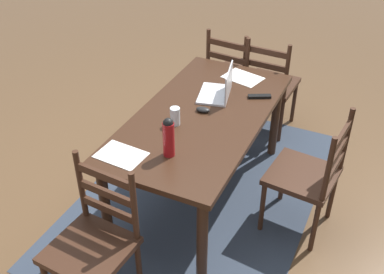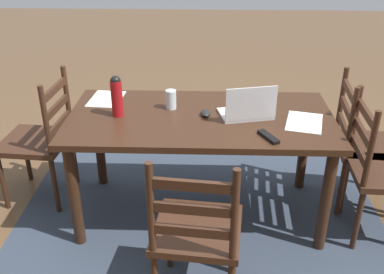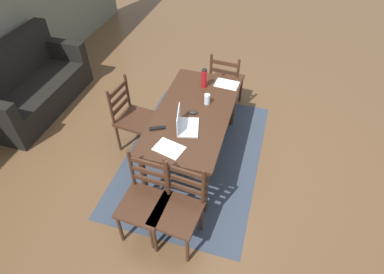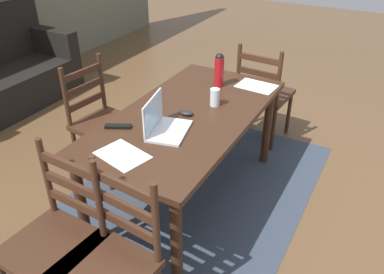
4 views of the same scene
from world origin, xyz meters
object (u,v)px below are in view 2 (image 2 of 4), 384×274
drinking_glass (171,100)px  chair_left_far (381,171)px  laptop (248,109)px  computer_mouse (206,113)px  chair_left_near (364,145)px  tv_remote (268,137)px  chair_right_near (40,140)px  chair_far_head (197,233)px  dining_table (200,129)px  water_bottle (117,95)px

drinking_glass → chair_left_far: bearing=168.1°
chair_left_far → laptop: laptop is taller
chair_left_far → computer_mouse: size_ratio=9.50×
chair_left_near → tv_remote: size_ratio=5.59×
drinking_glass → tv_remote: (-0.59, 0.41, -0.05)m
chair_left_near → computer_mouse: 1.15m
chair_right_near → chair_left_near: bearing=-179.8°
chair_left_near → chair_left_far: same height
computer_mouse → chair_far_head: bearing=81.9°
dining_table → tv_remote: size_ratio=9.91×
chair_left_near → laptop: 0.93m
tv_remote → water_bottle: bearing=-44.0°
chair_far_head → computer_mouse: 0.86m
dining_table → drinking_glass: 0.27m
chair_right_near → water_bottle: 0.76m
dining_table → drinking_glass: bearing=-29.5°
chair_far_head → tv_remote: bearing=-128.4°
chair_left_far → water_bottle: size_ratio=3.58×
chair_right_near → chair_far_head: bearing=139.4°
chair_right_near → chair_left_far: bearing=171.5°
chair_right_near → water_bottle: water_bottle is taller
laptop → water_bottle: bearing=-0.6°
chair_left_far → dining_table: bearing=-8.5°
chair_left_near → computer_mouse: bearing=8.8°
laptop → computer_mouse: (0.26, -0.03, -0.04)m
chair_far_head → drinking_glass: 0.99m
chair_right_near → chair_left_near: 2.26m
chair_left_near → tv_remote: 0.92m
water_bottle → drinking_glass: 0.36m
drinking_glass → dining_table: bearing=150.5°
chair_far_head → chair_left_far: bearing=-151.0°
computer_mouse → laptop: bearing=168.8°
dining_table → computer_mouse: computer_mouse is taller
water_bottle → chair_far_head: bearing=123.4°
drinking_glass → tv_remote: drinking_glass is taller
chair_left_near → tv_remote: chair_left_near is taller
chair_left_near → chair_left_far: bearing=90.0°
chair_far_head → tv_remote: size_ratio=5.59×
chair_right_near → drinking_glass: size_ratio=7.52×
dining_table → chair_right_near: 1.16m
dining_table → chair_left_far: 1.16m
chair_left_far → laptop: (0.84, -0.15, 0.34)m
laptop → chair_far_head: bearing=69.1°
chair_left_near → laptop: size_ratio=2.63×
dining_table → water_bottle: 0.57m
chair_far_head → chair_left_far: same height
water_bottle → computer_mouse: 0.57m
chair_far_head → drinking_glass: chair_far_head is taller
dining_table → laptop: laptop is taller
chair_right_near → chair_left_near: (-2.26, -0.01, 0.00)m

